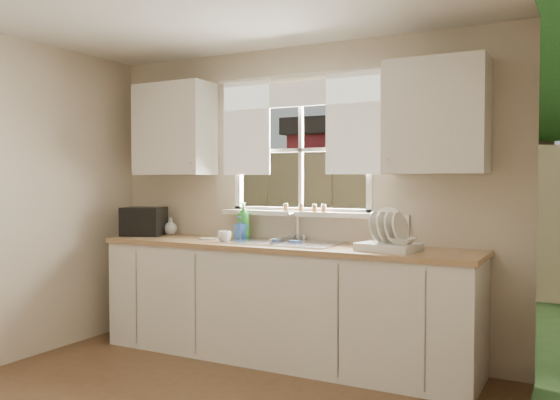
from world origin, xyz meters
The scene contains 19 objects.
room_walls centered at (0.00, -0.07, 1.24)m, with size 3.62×4.02×2.50m.
window centered at (0.00, 2.00, 1.49)m, with size 1.38×0.16×1.06m.
curtains centered at (0.00, 1.95, 1.93)m, with size 1.50×0.03×0.81m.
base_cabinets centered at (0.00, 1.68, 0.43)m, with size 3.00×0.62×0.87m, color silver.
countertop centered at (0.00, 1.68, 0.89)m, with size 3.04×0.65×0.04m, color #A57E52.
upper_cabinet_left centered at (-1.15, 1.82, 1.85)m, with size 0.70×0.33×0.80m, color silver.
upper_cabinet_right centered at (1.15, 1.82, 1.85)m, with size 0.70×0.33×0.80m, color silver.
wall_outlet centered at (0.88, 1.99, 1.08)m, with size 0.08×0.01×0.12m, color beige.
sill_jars centered at (0.08, 1.94, 1.18)m, with size 0.38×0.04×0.06m.
backyard centered at (0.58, 8.42, 3.46)m, with size 20.00×10.00×6.13m.
sink centered at (0.00, 1.71, 0.84)m, with size 0.88×0.52×0.40m.
dish_rack centered at (0.87, 1.64, 0.99)m, with size 0.44×0.36×0.30m.
bowl centered at (0.98, 1.59, 0.99)m, with size 0.19×0.19×0.05m, color white.
soap_bottle_a centered at (-0.46, 1.86, 1.06)m, with size 0.12×0.12×0.30m, color green.
soap_bottle_b centered at (-0.46, 1.83, 1.01)m, with size 0.09×0.09×0.19m, color #3060B6.
soap_bottle_c centered at (-1.24, 1.87, 0.99)m, with size 0.12×0.12×0.15m, color beige.
saucer centered at (-0.67, 1.69, 0.92)m, with size 0.20×0.20×0.01m, color white.
cup centered at (-0.47, 1.58, 0.95)m, with size 0.11×0.11×0.09m, color silver.
black_appliance centered at (-1.40, 1.70, 1.04)m, with size 0.34×0.30×0.25m, color black.
Camera 1 is at (2.13, -2.38, 1.41)m, focal length 38.00 mm.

